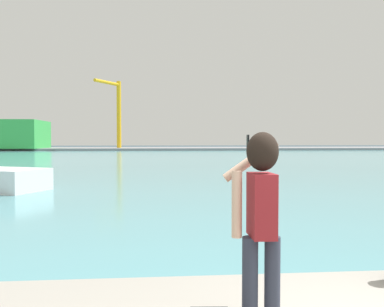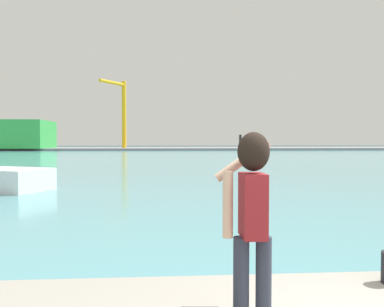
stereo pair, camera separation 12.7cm
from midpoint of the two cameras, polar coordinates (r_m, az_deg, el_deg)
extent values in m
plane|color=#334751|center=(52.95, -2.30, -0.53)|extent=(220.00, 220.00, 0.00)
cube|color=#599EA8|center=(54.94, -2.37, -0.43)|extent=(140.00, 100.00, 0.02)
cube|color=gray|center=(94.91, -3.11, 0.71)|extent=(140.00, 20.00, 0.49)
cylinder|color=#2D3342|center=(3.74, 7.98, -17.79)|extent=(0.14, 0.14, 0.82)
cylinder|color=#2D3342|center=(3.78, 11.09, -17.56)|extent=(0.14, 0.14, 0.82)
cube|color=maroon|center=(3.59, 9.61, -7.24)|extent=(0.20, 0.34, 0.56)
sphere|color=#E0B293|center=(3.54, 9.65, 0.12)|extent=(0.22, 0.22, 0.22)
ellipsoid|color=black|center=(3.52, 9.73, 0.27)|extent=(0.28, 0.26, 0.34)
cylinder|color=#E0B293|center=(3.54, 6.12, -7.18)|extent=(0.09, 0.09, 0.58)
cylinder|color=#E0B293|center=(3.75, 8.13, -0.99)|extent=(0.52, 0.09, 0.40)
cube|color=black|center=(3.86, 7.77, 1.61)|extent=(0.01, 0.07, 0.14)
cube|color=green|center=(95.47, -23.94, 2.48)|extent=(15.11, 12.80, 5.95)
cylinder|color=yellow|center=(92.85, -9.57, 5.44)|extent=(1.00, 1.00, 15.01)
cylinder|color=yellow|center=(90.22, -11.17, 9.81)|extent=(4.85, 7.47, 0.70)
camera|label=1|loc=(0.06, -89.61, 0.01)|focal=37.66mm
camera|label=2|loc=(0.06, 90.39, -0.01)|focal=37.66mm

